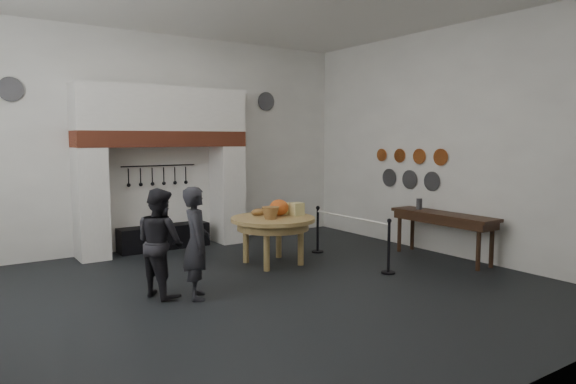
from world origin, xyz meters
TOP-DOWN VIEW (x-y plane):
  - floor at (0.00, 0.00)m, footprint 9.00×8.00m
  - wall_back at (0.00, 4.00)m, footprint 9.00×0.02m
  - wall_front at (0.00, -4.00)m, footprint 9.00×0.02m
  - wall_right at (4.50, 0.00)m, footprint 0.02×8.00m
  - chimney_pier_left at (-1.48, 3.65)m, footprint 0.55×0.70m
  - chimney_pier_right at (1.48, 3.65)m, footprint 0.55×0.70m
  - hearth_brick_band at (0.00, 3.65)m, footprint 3.50×0.72m
  - chimney_hood at (0.00, 3.65)m, footprint 3.50×0.70m
  - iron_range at (0.00, 3.72)m, footprint 1.90×0.45m
  - utensil_rail at (0.00, 3.92)m, footprint 1.60×0.02m
  - work_table at (1.19, 1.32)m, footprint 1.64×1.64m
  - pumpkin at (1.39, 1.42)m, footprint 0.36×0.36m
  - cheese_block_big at (1.69, 1.27)m, footprint 0.22×0.22m
  - cheese_block_small at (1.67, 1.57)m, footprint 0.18×0.18m
  - wicker_basket at (1.04, 1.17)m, footprint 0.34×0.34m
  - bread_loaf at (1.09, 1.67)m, footprint 0.31×0.18m
  - visitor_near at (-0.83, 0.22)m, footprint 0.58×0.70m
  - visitor_far at (-1.23, 0.62)m, footprint 0.80×0.92m
  - side_table at (4.10, -0.20)m, footprint 0.55×2.20m
  - pewter_jug at (4.10, 0.40)m, footprint 0.12×0.12m
  - copper_pan_a at (4.46, 0.20)m, footprint 0.03×0.34m
  - copper_pan_b at (4.46, 0.75)m, footprint 0.03×0.32m
  - copper_pan_c at (4.46, 1.30)m, footprint 0.03×0.30m
  - copper_pan_d at (4.46, 1.85)m, footprint 0.03×0.28m
  - pewter_plate_left at (4.46, 0.40)m, footprint 0.03×0.40m
  - pewter_plate_mid at (4.46, 1.00)m, footprint 0.03×0.40m
  - pewter_plate_right at (4.46, 1.60)m, footprint 0.03×0.40m
  - pewter_plate_back_left at (-2.70, 3.96)m, footprint 0.44×0.03m
  - pewter_plate_back_right at (2.70, 3.96)m, footprint 0.44×0.03m
  - barrier_post_near at (2.47, -0.38)m, footprint 0.05×0.05m
  - barrier_post_far at (2.47, 1.62)m, footprint 0.05×0.05m
  - barrier_rope at (2.47, 0.62)m, footprint 0.04×2.00m

SIDE VIEW (x-z plane):
  - floor at x=0.00m, z-range -0.01..0.01m
  - iron_range at x=0.00m, z-range 0.00..0.50m
  - barrier_post_near at x=2.47m, z-range 0.00..0.90m
  - barrier_post_far at x=2.47m, z-range 0.00..0.90m
  - visitor_far at x=-1.23m, z-range 0.00..1.61m
  - visitor_near at x=-0.83m, z-range 0.00..1.64m
  - work_table at x=1.19m, z-range 0.80..0.88m
  - barrier_rope at x=2.47m, z-range 0.83..0.87m
  - side_table at x=4.10m, z-range 0.84..0.90m
  - bread_loaf at x=1.09m, z-range 0.87..1.01m
  - cheese_block_small at x=1.67m, z-range 0.88..1.07m
  - wicker_basket at x=1.04m, z-range 0.88..1.09m
  - cheese_block_big at x=1.69m, z-range 0.88..1.11m
  - pewter_jug at x=4.10m, z-range 0.90..1.12m
  - pumpkin at x=1.39m, z-range 0.88..1.18m
  - chimney_pier_left at x=-1.48m, z-range 0.00..2.15m
  - chimney_pier_right at x=1.48m, z-range 0.00..2.15m
  - pewter_plate_left at x=4.46m, z-range 1.25..1.65m
  - pewter_plate_mid at x=4.46m, z-range 1.25..1.65m
  - pewter_plate_right at x=4.46m, z-range 1.25..1.65m
  - utensil_rail at x=0.00m, z-range 1.74..1.76m
  - copper_pan_b at x=4.46m, z-range 1.79..2.11m
  - copper_pan_d at x=4.46m, z-range 1.81..2.09m
  - copper_pan_a at x=4.46m, z-range 1.78..2.12m
  - copper_pan_c at x=4.46m, z-range 1.80..2.10m
  - wall_back at x=0.00m, z-range 0.00..4.50m
  - wall_front at x=0.00m, z-range 0.00..4.50m
  - wall_right at x=4.50m, z-range 0.00..4.50m
  - hearth_brick_band at x=0.00m, z-range 2.15..2.47m
  - chimney_hood at x=0.00m, z-range 2.47..3.37m
  - pewter_plate_back_left at x=-2.70m, z-range 2.98..3.42m
  - pewter_plate_back_right at x=2.70m, z-range 2.98..3.42m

